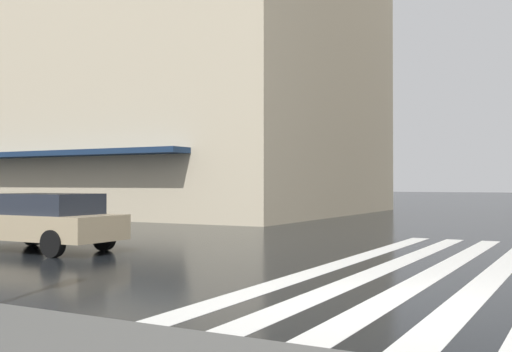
{
  "coord_description": "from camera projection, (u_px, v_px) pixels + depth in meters",
  "views": [
    {
      "loc": [
        -8.31,
        -2.47,
        1.66
      ],
      "look_at": [
        3.98,
        4.23,
        1.83
      ],
      "focal_mm": 43.47,
      "sensor_mm": 36.0,
      "label": 1
    }
  ],
  "objects": [
    {
      "name": "ground_plane",
      "position": [
        388.0,
        305.0,
        8.46
      ],
      "size": [
        220.0,
        220.0,
        0.0
      ],
      "primitive_type": "plane",
      "color": "black"
    },
    {
      "name": "car_champagne",
      "position": [
        43.0,
        220.0,
        15.15
      ],
      "size": [
        1.85,
        4.1,
        1.41
      ],
      "color": "tan",
      "rests_on": "ground_plane"
    },
    {
      "name": "zebra_crossing",
      "position": [
        443.0,
        269.0,
        12.03
      ],
      "size": [
        13.0,
        4.5,
        0.01
      ],
      "color": "silver",
      "rests_on": "ground_plane"
    }
  ]
}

